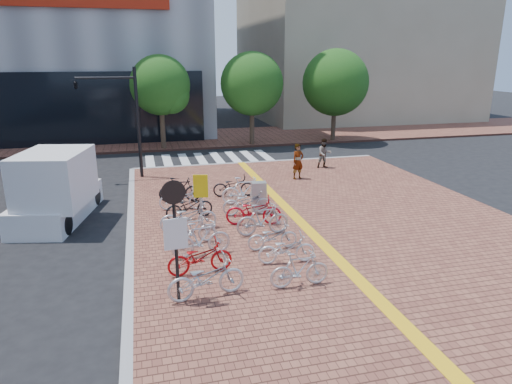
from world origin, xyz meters
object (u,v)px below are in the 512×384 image
object	(u,v)px
bike_1	(200,257)
bike_13	(247,202)
bike_6	(181,198)
bike_10	(273,236)
yellow_sign	(200,191)
traffic_light_pole	(110,103)
bike_4	(188,217)
bike_2	(201,239)
bike_7	(180,190)
bike_14	(245,190)
pedestrian_b	(324,153)
utility_box	(259,197)
bike_11	(263,220)
box_truck	(54,187)
bike_5	(189,206)
bike_3	(193,230)
bike_8	(300,269)
bike_9	(286,249)
bike_12	(254,211)
bike_15	(234,186)
bike_0	(206,278)
pedestrian_a	(298,161)
notice_sign	(175,227)

from	to	relation	value
bike_1	bike_13	size ratio (longest dim) A/B	0.96
bike_6	bike_10	xyz separation A→B (m)	(2.38, -4.58, -0.04)
yellow_sign	traffic_light_pole	bearing A→B (deg)	112.53
bike_4	yellow_sign	bearing A→B (deg)	-58.19
bike_2	bike_7	distance (m)	5.59
bike_13	bike_10	bearing A→B (deg)	-176.15
bike_14	bike_4	bearing A→B (deg)	137.92
pedestrian_b	utility_box	bearing A→B (deg)	-127.13
bike_11	box_truck	xyz separation A→B (m)	(-7.02, 3.78, 0.59)
bike_1	bike_5	size ratio (longest dim) A/B	1.01
box_truck	bike_13	bearing A→B (deg)	-13.45
bike_3	bike_8	distance (m)	4.26
bike_13	pedestrian_b	world-z (taller)	pedestrian_b
bike_7	box_truck	bearing A→B (deg)	104.44
traffic_light_pole	bike_14	bearing A→B (deg)	-46.78
bike_9	traffic_light_pole	size ratio (longest dim) A/B	0.31
bike_2	bike_5	xyz separation A→B (m)	(0.02, 3.44, -0.07)
bike_5	bike_6	size ratio (longest dim) A/B	1.03
bike_14	yellow_sign	bearing A→B (deg)	139.55
bike_7	bike_12	bearing A→B (deg)	-138.95
bike_2	bike_14	bearing A→B (deg)	-35.25
bike_1	bike_12	world-z (taller)	bike_12
bike_7	pedestrian_b	size ratio (longest dim) A/B	1.09
bike_10	bike_15	bearing A→B (deg)	0.37
bike_15	utility_box	bearing A→B (deg)	-160.25
bike_7	pedestrian_b	bearing A→B (deg)	-56.01
bike_0	bike_10	xyz separation A→B (m)	(2.42, 2.44, -0.10)
bike_5	pedestrian_a	world-z (taller)	pedestrian_a
bike_13	notice_sign	xyz separation A→B (m)	(-3.08, -5.82, 1.45)
bike_1	traffic_light_pole	size ratio (longest dim) A/B	0.34
bike_15	box_truck	distance (m)	7.05
bike_2	bike_12	world-z (taller)	bike_2
bike_7	bike_11	size ratio (longest dim) A/B	0.95
bike_6	traffic_light_pole	xyz separation A→B (m)	(-2.68, 5.67, 3.22)
bike_0	bike_4	size ratio (longest dim) A/B	1.01
bike_8	pedestrian_b	bearing A→B (deg)	-25.67
bike_5	box_truck	size ratio (longest dim) A/B	0.35
bike_11	bike_13	distance (m)	2.11
bike_0	pedestrian_b	world-z (taller)	pedestrian_b
bike_3	bike_6	xyz separation A→B (m)	(-0.02, 3.53, -0.01)
bike_0	pedestrian_a	bearing A→B (deg)	-38.82
bike_4	bike_14	bearing A→B (deg)	-50.27
bike_5	utility_box	xyz separation A→B (m)	(2.66, 0.03, 0.13)
bike_3	bike_12	bearing A→B (deg)	-70.01
bike_7	pedestrian_b	world-z (taller)	pedestrian_b
bike_3	box_truck	size ratio (longest dim) A/B	0.31
bike_10	bike_12	size ratio (longest dim) A/B	0.81
bike_8	traffic_light_pole	distance (m)	14.08
bike_5	notice_sign	world-z (taller)	notice_sign
bike_9	bike_10	bearing A→B (deg)	10.72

